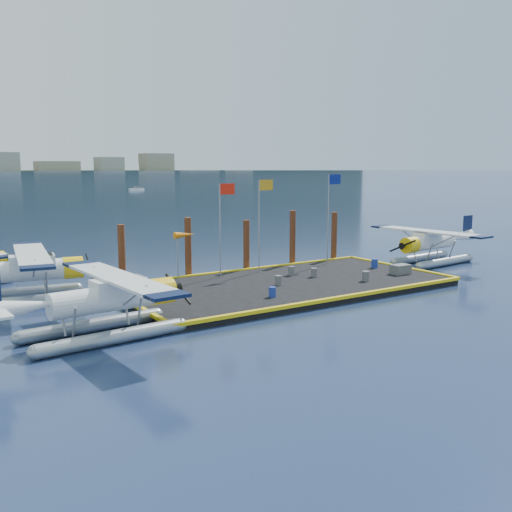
{
  "coord_description": "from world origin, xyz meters",
  "views": [
    {
      "loc": [
        -20.39,
        -27.9,
        7.51
      ],
      "look_at": [
        -0.92,
        2.0,
        1.86
      ],
      "focal_mm": 40.0,
      "sensor_mm": 36.0,
      "label": 1
    }
  ],
  "objects_px": {
    "drum_4": "(375,263)",
    "piling_4": "(334,238)",
    "windsock": "(184,236)",
    "seaplane_a": "(110,302)",
    "drum_0": "(278,280)",
    "drum_1": "(366,276)",
    "drum_3": "(272,292)",
    "drum_5": "(291,271)",
    "drum_2": "(314,272)",
    "flagpole_blue": "(330,205)",
    "flagpole_red": "(223,215)",
    "piling_3": "(293,240)",
    "flagpole_yellow": "(262,211)",
    "crate": "(400,269)",
    "piling_2": "(246,247)",
    "seaplane_b": "(25,274)",
    "piling_0": "(122,257)",
    "piling_1": "(188,250)",
    "seaplane_d": "(430,245)"
  },
  "relations": [
    {
      "from": "flagpole_red",
      "to": "piling_3",
      "type": "height_order",
      "value": "flagpole_red"
    },
    {
      "from": "drum_5",
      "to": "seaplane_a",
      "type": "bearing_deg",
      "value": -158.71
    },
    {
      "from": "drum_4",
      "to": "drum_3",
      "type": "bearing_deg",
      "value": -162.63
    },
    {
      "from": "drum_0",
      "to": "flagpole_blue",
      "type": "xyz_separation_m",
      "value": [
        7.6,
        4.24,
        3.99
      ]
    },
    {
      "from": "seaplane_a",
      "to": "drum_4",
      "type": "relative_size",
      "value": 15.73
    },
    {
      "from": "drum_5",
      "to": "flagpole_yellow",
      "type": "bearing_deg",
      "value": 112.03
    },
    {
      "from": "flagpole_red",
      "to": "seaplane_b",
      "type": "bearing_deg",
      "value": 174.29
    },
    {
      "from": "seaplane_a",
      "to": "crate",
      "type": "relative_size",
      "value": 8.03
    },
    {
      "from": "drum_2",
      "to": "piling_1",
      "type": "distance_m",
      "value": 8.34
    },
    {
      "from": "piling_4",
      "to": "piling_1",
      "type": "bearing_deg",
      "value": 180.0
    },
    {
      "from": "drum_1",
      "to": "piling_0",
      "type": "bearing_deg",
      "value": 148.83
    },
    {
      "from": "crate",
      "to": "flagpole_blue",
      "type": "bearing_deg",
      "value": 103.05
    },
    {
      "from": "seaplane_d",
      "to": "piling_3",
      "type": "height_order",
      "value": "piling_3"
    },
    {
      "from": "seaplane_d",
      "to": "piling_3",
      "type": "bearing_deg",
      "value": 61.98
    },
    {
      "from": "flagpole_yellow",
      "to": "drum_4",
      "type": "bearing_deg",
      "value": -22.55
    },
    {
      "from": "drum_4",
      "to": "flagpole_blue",
      "type": "xyz_separation_m",
      "value": [
        -1.51,
        3.12,
        3.97
      ]
    },
    {
      "from": "piling_0",
      "to": "piling_1",
      "type": "relative_size",
      "value": 0.95
    },
    {
      "from": "drum_3",
      "to": "piling_2",
      "type": "height_order",
      "value": "piling_2"
    },
    {
      "from": "flagpole_blue",
      "to": "seaplane_a",
      "type": "bearing_deg",
      "value": -158.16
    },
    {
      "from": "drum_1",
      "to": "drum_4",
      "type": "relative_size",
      "value": 0.97
    },
    {
      "from": "piling_0",
      "to": "drum_4",
      "type": "bearing_deg",
      "value": -15.76
    },
    {
      "from": "crate",
      "to": "piling_2",
      "type": "bearing_deg",
      "value": 135.83
    },
    {
      "from": "drum_0",
      "to": "piling_4",
      "type": "relative_size",
      "value": 0.15
    },
    {
      "from": "seaplane_b",
      "to": "flagpole_blue",
      "type": "distance_m",
      "value": 21.2
    },
    {
      "from": "piling_2",
      "to": "seaplane_b",
      "type": "bearing_deg",
      "value": -178.43
    },
    {
      "from": "seaplane_d",
      "to": "flagpole_yellow",
      "type": "xyz_separation_m",
      "value": [
        -13.77,
        2.7,
        2.98
      ]
    },
    {
      "from": "seaplane_b",
      "to": "flagpole_red",
      "type": "relative_size",
      "value": 1.72
    },
    {
      "from": "windsock",
      "to": "seaplane_a",
      "type": "bearing_deg",
      "value": -133.98
    },
    {
      "from": "flagpole_yellow",
      "to": "piling_4",
      "type": "relative_size",
      "value": 1.55
    },
    {
      "from": "seaplane_b",
      "to": "piling_4",
      "type": "bearing_deg",
      "value": 99.48
    },
    {
      "from": "drum_0",
      "to": "drum_2",
      "type": "distance_m",
      "value": 3.55
    },
    {
      "from": "crate",
      "to": "piling_3",
      "type": "xyz_separation_m",
      "value": [
        -3.52,
        7.3,
        1.44
      ]
    },
    {
      "from": "seaplane_b",
      "to": "flagpole_yellow",
      "type": "height_order",
      "value": "flagpole_yellow"
    },
    {
      "from": "flagpole_red",
      "to": "piling_2",
      "type": "xyz_separation_m",
      "value": [
        2.79,
        1.6,
        -2.5
      ]
    },
    {
      "from": "drum_5",
      "to": "flagpole_red",
      "type": "relative_size",
      "value": 0.1
    },
    {
      "from": "drum_3",
      "to": "drum_1",
      "type": "bearing_deg",
      "value": 3.24
    },
    {
      "from": "drum_1",
      "to": "flagpole_yellow",
      "type": "relative_size",
      "value": 0.1
    },
    {
      "from": "drum_2",
      "to": "flagpole_blue",
      "type": "relative_size",
      "value": 0.09
    },
    {
      "from": "flagpole_red",
      "to": "piling_3",
      "type": "xyz_separation_m",
      "value": [
        6.79,
        1.6,
        -2.25
      ]
    },
    {
      "from": "drum_5",
      "to": "flagpole_yellow",
      "type": "distance_m",
      "value": 4.49
    },
    {
      "from": "drum_1",
      "to": "windsock",
      "type": "height_order",
      "value": "windsock"
    },
    {
      "from": "drum_4",
      "to": "piling_1",
      "type": "xyz_separation_m",
      "value": [
        -12.21,
        4.72,
        1.38
      ]
    },
    {
      "from": "drum_4",
      "to": "drum_5",
      "type": "xyz_separation_m",
      "value": [
        -6.61,
        0.92,
        -0.02
      ]
    },
    {
      "from": "seaplane_a",
      "to": "drum_2",
      "type": "relative_size",
      "value": 17.5
    },
    {
      "from": "flagpole_blue",
      "to": "seaplane_d",
      "type": "bearing_deg",
      "value": -19.13
    },
    {
      "from": "piling_3",
      "to": "drum_5",
      "type": "bearing_deg",
      "value": -127.43
    },
    {
      "from": "drum_0",
      "to": "crate",
      "type": "xyz_separation_m",
      "value": [
        8.92,
        -1.46,
        0.02
      ]
    },
    {
      "from": "drum_2",
      "to": "flagpole_yellow",
      "type": "bearing_deg",
      "value": 118.56
    },
    {
      "from": "drum_4",
      "to": "piling_4",
      "type": "xyz_separation_m",
      "value": [
        0.29,
        4.72,
        1.28
      ]
    },
    {
      "from": "windsock",
      "to": "piling_4",
      "type": "bearing_deg",
      "value": 6.75
    }
  ]
}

